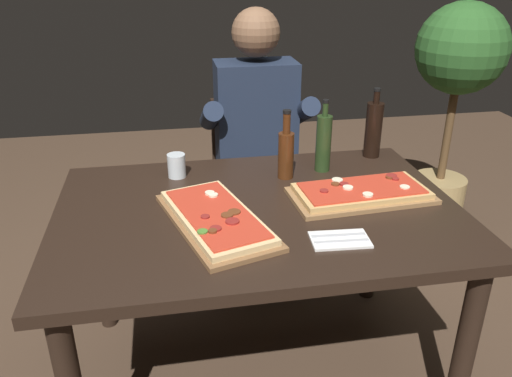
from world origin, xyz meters
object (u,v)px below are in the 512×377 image
object	(u,v)px
diner_chair	(253,175)
pizza_rectangular_front	(361,193)
wine_bottle_dark	(323,142)
dining_table	(258,231)
oil_bottle_amber	(373,129)
tumbler_near_camera	(177,167)
pizza_rectangular_left	(216,218)
vinegar_bottle_green	(286,152)
potted_plant_corner	(455,90)
seated_diner	(257,136)

from	to	relation	value
diner_chair	pizza_rectangular_front	bearing A→B (deg)	-73.55
wine_bottle_dark	diner_chair	distance (m)	0.71
dining_table	oil_bottle_amber	bearing A→B (deg)	35.06
pizza_rectangular_front	tumbler_near_camera	bearing A→B (deg)	154.34
tumbler_near_camera	wine_bottle_dark	bearing A→B (deg)	-3.53
pizza_rectangular_left	tumbler_near_camera	distance (m)	0.43
pizza_rectangular_left	dining_table	bearing A→B (deg)	29.65
wine_bottle_dark	oil_bottle_amber	bearing A→B (deg)	24.23
pizza_rectangular_front	vinegar_bottle_green	xyz separation A→B (m)	(-0.23, 0.23, 0.09)
pizza_rectangular_front	wine_bottle_dark	bearing A→B (deg)	102.89
oil_bottle_amber	potted_plant_corner	distance (m)	0.83
dining_table	tumbler_near_camera	xyz separation A→B (m)	(-0.27, 0.32, 0.14)
diner_chair	tumbler_near_camera	bearing A→B (deg)	-126.73
pizza_rectangular_front	vinegar_bottle_green	distance (m)	0.33
pizza_rectangular_front	potted_plant_corner	size ratio (longest dim) A/B	0.39
diner_chair	seated_diner	xyz separation A→B (m)	(0.00, -0.12, 0.26)
pizza_rectangular_front	tumbler_near_camera	size ratio (longest dim) A/B	5.59
pizza_rectangular_left	potted_plant_corner	xyz separation A→B (m)	(1.39, 0.99, 0.12)
wine_bottle_dark	potted_plant_corner	distance (m)	1.10
vinegar_bottle_green	potted_plant_corner	size ratio (longest dim) A/B	0.20
tumbler_near_camera	dining_table	bearing A→B (deg)	-50.22
wine_bottle_dark	vinegar_bottle_green	bearing A→B (deg)	-164.49
dining_table	pizza_rectangular_front	world-z (taller)	pizza_rectangular_front
pizza_rectangular_front	tumbler_near_camera	world-z (taller)	tumbler_near_camera
tumbler_near_camera	pizza_rectangular_front	bearing A→B (deg)	-25.66
oil_bottle_amber	potted_plant_corner	world-z (taller)	potted_plant_corner
tumbler_near_camera	seated_diner	size ratio (longest dim) A/B	0.07
tumbler_near_camera	seated_diner	world-z (taller)	seated_diner
seated_diner	diner_chair	bearing A→B (deg)	90.00
tumbler_near_camera	diner_chair	xyz separation A→B (m)	(0.40, 0.53, -0.29)
wine_bottle_dark	vinegar_bottle_green	world-z (taller)	wine_bottle_dark
wine_bottle_dark	oil_bottle_amber	size ratio (longest dim) A/B	0.98
seated_diner	vinegar_bottle_green	bearing A→B (deg)	-87.41
oil_bottle_amber	pizza_rectangular_left	bearing A→B (deg)	-146.05
pizza_rectangular_left	seated_diner	xyz separation A→B (m)	(0.29, 0.83, -0.02)
oil_bottle_amber	tumbler_near_camera	world-z (taller)	oil_bottle_amber
diner_chair	potted_plant_corner	distance (m)	1.17
wine_bottle_dark	diner_chair	world-z (taller)	wine_bottle_dark
pizza_rectangular_left	wine_bottle_dark	distance (m)	0.61
pizza_rectangular_left	diner_chair	world-z (taller)	diner_chair
seated_diner	pizza_rectangular_left	bearing A→B (deg)	-109.20
seated_diner	dining_table	bearing A→B (deg)	-99.98
dining_table	diner_chair	bearing A→B (deg)	81.39
pizza_rectangular_front	tumbler_near_camera	xyz separation A→B (m)	(-0.65, 0.31, 0.02)
pizza_rectangular_left	seated_diner	distance (m)	0.87
tumbler_near_camera	potted_plant_corner	distance (m)	1.61
dining_table	diner_chair	size ratio (longest dim) A/B	1.61
wine_bottle_dark	vinegar_bottle_green	xyz separation A→B (m)	(-0.16, -0.05, -0.01)
tumbler_near_camera	diner_chair	world-z (taller)	diner_chair
potted_plant_corner	dining_table	bearing A→B (deg)	-143.80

